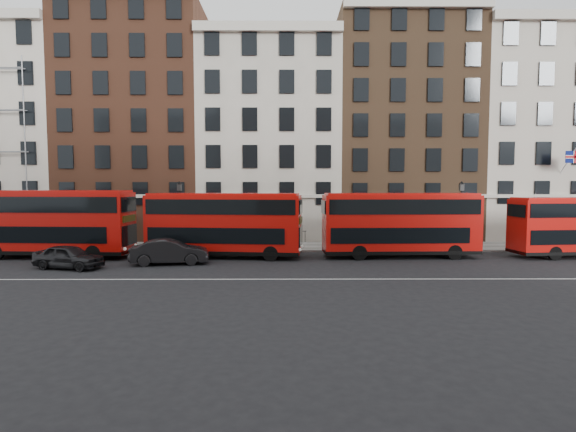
{
  "coord_description": "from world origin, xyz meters",
  "views": [
    {
      "loc": [
        1.48,
        -26.35,
        5.19
      ],
      "look_at": [
        1.65,
        5.0,
        3.0
      ],
      "focal_mm": 28.0,
      "sensor_mm": 36.0,
      "label": 1
    }
  ],
  "objects_px": {
    "bus_a": "(50,222)",
    "car_rear": "(69,257)",
    "bus_b": "(224,223)",
    "bus_c": "(399,223)",
    "car_front": "(170,252)"
  },
  "relations": [
    {
      "from": "car_rear",
      "to": "bus_c",
      "type": "bearing_deg",
      "value": -64.52
    },
    {
      "from": "bus_b",
      "to": "car_front",
      "type": "xyz_separation_m",
      "value": [
        -3.16,
        -2.72,
        -1.64
      ]
    },
    {
      "from": "bus_b",
      "to": "car_rear",
      "type": "bearing_deg",
      "value": -148.29
    },
    {
      "from": "bus_a",
      "to": "bus_b",
      "type": "relative_size",
      "value": 1.04
    },
    {
      "from": "bus_a",
      "to": "car_rear",
      "type": "height_order",
      "value": "bus_a"
    },
    {
      "from": "car_rear",
      "to": "car_front",
      "type": "relative_size",
      "value": 0.88
    },
    {
      "from": "bus_b",
      "to": "bus_c",
      "type": "distance_m",
      "value": 12.53
    },
    {
      "from": "bus_b",
      "to": "car_rear",
      "type": "relative_size",
      "value": 2.55
    },
    {
      "from": "car_rear",
      "to": "bus_a",
      "type": "bearing_deg",
      "value": 52.18
    },
    {
      "from": "bus_a",
      "to": "car_front",
      "type": "distance_m",
      "value": 9.7
    },
    {
      "from": "bus_a",
      "to": "bus_c",
      "type": "relative_size",
      "value": 1.05
    },
    {
      "from": "bus_a",
      "to": "bus_c",
      "type": "distance_m",
      "value": 24.84
    },
    {
      "from": "bus_b",
      "to": "bus_c",
      "type": "height_order",
      "value": "bus_c"
    },
    {
      "from": "car_rear",
      "to": "bus_b",
      "type": "bearing_deg",
      "value": -50.45
    },
    {
      "from": "bus_b",
      "to": "car_rear",
      "type": "height_order",
      "value": "bus_b"
    }
  ]
}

